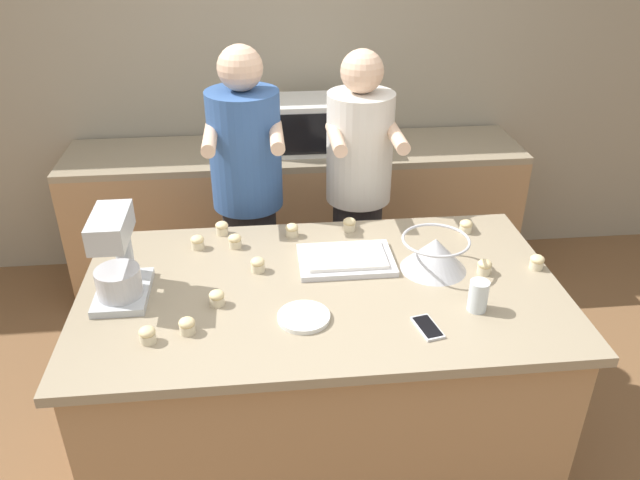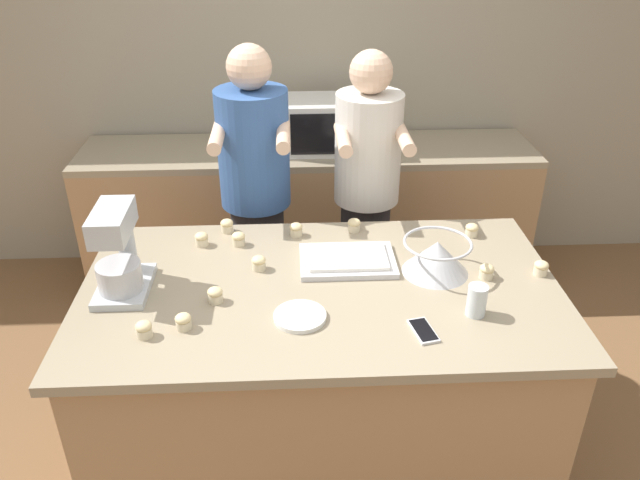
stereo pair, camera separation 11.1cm
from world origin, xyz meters
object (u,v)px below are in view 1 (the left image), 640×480
object	(u,v)px
cupcake_5	(349,224)
cupcake_9	(187,325)
person_left	(249,206)
cupcake_7	(466,226)
cupcake_1	(258,264)
microwave_oven	(316,124)
cupcake_10	(235,241)
drinking_glass	(478,296)
cupcake_11	(537,262)
cupcake_3	(217,298)
mixing_bowl	(435,253)
cupcake_4	(147,335)
cupcake_2	(222,228)
stand_mixer	(117,261)
small_plate	(304,317)
cupcake_0	(197,242)
cupcake_8	(292,230)
person_right	(358,203)
cupcake_6	(484,267)
cell_phone	(427,327)
baking_tray	(346,259)

from	to	relation	value
cupcake_5	cupcake_9	world-z (taller)	same
person_left	cupcake_7	world-z (taller)	person_left
cupcake_1	microwave_oven	bearing A→B (deg)	74.96
microwave_oven	cupcake_10	distance (m)	1.29
drinking_glass	cupcake_7	size ratio (longest dim) A/B	2.00
person_left	cupcake_11	world-z (taller)	person_left
microwave_oven	cupcake_3	distance (m)	1.72
cupcake_5	cupcake_9	bearing A→B (deg)	-134.14
cupcake_7	cupcake_11	distance (m)	0.39
mixing_bowl	drinking_glass	xyz separation A→B (m)	(0.09, -0.30, -0.01)
microwave_oven	cupcake_4	size ratio (longest dim) A/B	8.76
cupcake_2	cupcake_9	distance (m)	0.74
mixing_bowl	cupcake_4	distance (m)	1.18
cupcake_4	cupcake_5	size ratio (longest dim) A/B	1.00
stand_mixer	cupcake_11	distance (m)	1.69
cupcake_2	cupcake_4	xyz separation A→B (m)	(-0.23, -0.77, 0.00)
cupcake_5	cupcake_11	distance (m)	0.84
mixing_bowl	small_plate	distance (m)	0.64
drinking_glass	cupcake_7	distance (m)	0.62
cupcake_0	cupcake_3	world-z (taller)	same
cupcake_0	small_plate	bearing A→B (deg)	-53.29
cupcake_3	cupcake_8	size ratio (longest dim) A/B	1.00
mixing_bowl	microwave_oven	world-z (taller)	microwave_oven
cupcake_1	cupcake_0	bearing A→B (deg)	140.31
person_right	cupcake_9	distance (m)	1.34
cupcake_4	cupcake_6	bearing A→B (deg)	13.55
person_right	microwave_oven	world-z (taller)	person_right
person_right	cupcake_8	bearing A→B (deg)	-132.32
stand_mixer	small_plate	world-z (taller)	stand_mixer
cupcake_3	cupcake_2	bearing A→B (deg)	90.03
stand_mixer	cupcake_11	bearing A→B (deg)	1.10
cell_phone	cupcake_5	distance (m)	0.79
cupcake_3	cupcake_6	bearing A→B (deg)	5.97
microwave_oven	cupcake_1	xyz separation A→B (m)	(-0.38, -1.40, -0.11)
person_right	cell_phone	bearing A→B (deg)	-86.36
person_left	cupcake_11	size ratio (longest dim) A/B	27.71
small_plate	cupcake_9	xyz separation A→B (m)	(-0.42, -0.04, 0.02)
stand_mixer	cupcake_11	size ratio (longest dim) A/B	5.82
cupcake_5	cupcake_9	distance (m)	0.98
cupcake_0	stand_mixer	bearing A→B (deg)	-127.29
baking_tray	drinking_glass	bearing A→B (deg)	-41.15
cupcake_9	person_left	bearing A→B (deg)	78.69
drinking_glass	cupcake_3	size ratio (longest dim) A/B	2.00
person_right	microwave_oven	distance (m)	0.75
drinking_glass	cupcake_5	xyz separation A→B (m)	(-0.39, 0.67, -0.03)
cupcake_2	cupcake_7	bearing A→B (deg)	-5.00
stand_mixer	cupcake_5	world-z (taller)	stand_mixer
cupcake_4	baking_tray	bearing A→B (deg)	31.11
cupcake_8	cupcake_3	bearing A→B (deg)	-121.85
stand_mixer	small_plate	xyz separation A→B (m)	(0.69, -0.22, -0.15)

